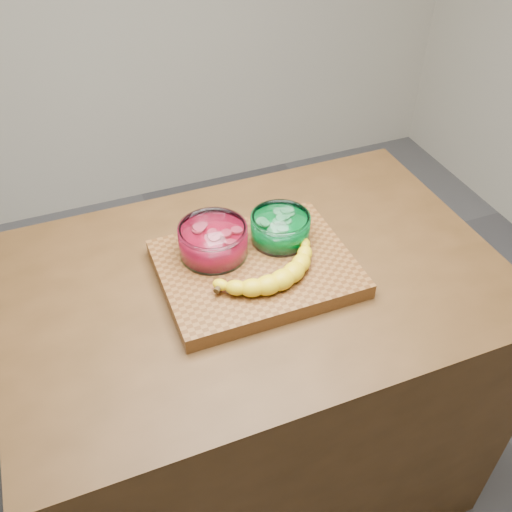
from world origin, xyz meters
name	(u,v)px	position (x,y,z in m)	size (l,w,h in m)	color
ground	(256,465)	(0.00, 0.00, 0.00)	(3.50, 3.50, 0.00)	#4F4F54
counter	(256,387)	(0.00, 0.00, 0.45)	(1.20, 0.80, 0.90)	#482E15
cutting_board	(256,269)	(0.00, 0.00, 0.92)	(0.45, 0.35, 0.04)	brown
bowl_red	(213,241)	(-0.08, 0.07, 0.98)	(0.16, 0.16, 0.08)	white
bowl_green	(280,228)	(0.09, 0.06, 0.97)	(0.15, 0.15, 0.07)	white
banana	(268,269)	(0.01, -0.05, 0.96)	(0.30, 0.17, 0.04)	gold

